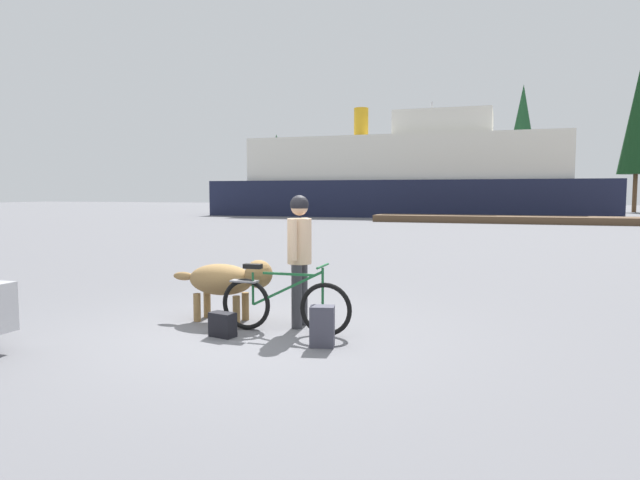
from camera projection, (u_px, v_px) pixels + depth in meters
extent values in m
plane|color=slate|center=(249.00, 335.00, 7.05)|extent=(160.00, 160.00, 0.00)
torus|color=black|center=(326.00, 309.00, 6.99)|extent=(0.67, 0.06, 0.67)
torus|color=black|center=(246.00, 304.00, 7.32)|extent=(0.67, 0.06, 0.67)
cube|color=#19592D|center=(289.00, 274.00, 7.10)|extent=(0.69, 0.03, 0.03)
cube|color=#19592D|center=(287.00, 289.00, 7.12)|extent=(0.94, 0.03, 0.49)
cylinder|color=#19592D|center=(253.00, 289.00, 7.27)|extent=(0.03, 0.03, 0.42)
cylinder|color=#19592D|center=(323.00, 289.00, 6.98)|extent=(0.03, 0.03, 0.52)
cube|color=black|center=(253.00, 266.00, 7.25)|extent=(0.24, 0.10, 0.06)
cylinder|color=#19592D|center=(323.00, 266.00, 6.95)|extent=(0.03, 0.44, 0.03)
cube|color=slate|center=(244.00, 281.00, 7.30)|extent=(0.36, 0.14, 0.02)
cylinder|color=#333338|center=(302.00, 294.00, 7.59)|extent=(0.14, 0.14, 0.84)
cylinder|color=#333338|center=(297.00, 297.00, 7.39)|extent=(0.14, 0.14, 0.84)
cylinder|color=#D8B28C|center=(299.00, 241.00, 7.43)|extent=(0.32, 0.32, 0.60)
cylinder|color=#D8B28C|center=(305.00, 237.00, 7.63)|extent=(0.09, 0.09, 0.53)
cylinder|color=#D8B28C|center=(294.00, 240.00, 7.22)|extent=(0.09, 0.09, 0.53)
sphere|color=tan|center=(299.00, 207.00, 7.39)|extent=(0.23, 0.23, 0.23)
sphere|color=black|center=(299.00, 205.00, 7.39)|extent=(0.25, 0.25, 0.25)
ellipsoid|color=olive|center=(221.00, 279.00, 7.81)|extent=(0.94, 0.51, 0.43)
sphere|color=olive|center=(259.00, 274.00, 7.63)|extent=(0.38, 0.38, 0.38)
ellipsoid|color=olive|center=(184.00, 276.00, 7.99)|extent=(0.32, 0.12, 0.12)
cylinder|color=olive|center=(245.00, 306.00, 7.88)|extent=(0.10, 0.10, 0.39)
cylinder|color=olive|center=(236.00, 310.00, 7.62)|extent=(0.10, 0.10, 0.39)
cylinder|color=olive|center=(207.00, 304.00, 8.07)|extent=(0.10, 0.10, 0.39)
cylinder|color=olive|center=(197.00, 307.00, 7.80)|extent=(0.10, 0.10, 0.39)
cube|color=#3F3F4C|center=(322.00, 326.00, 6.52)|extent=(0.32, 0.25, 0.48)
cube|color=black|center=(223.00, 325.00, 6.98)|extent=(0.35, 0.25, 0.30)
cube|color=brown|center=(535.00, 220.00, 32.46)|extent=(18.50, 2.53, 0.40)
cube|color=#191E38|center=(405.00, 198.00, 42.84)|extent=(28.59, 8.55, 2.64)
cube|color=silver|center=(405.00, 160.00, 42.59)|extent=(22.87, 7.19, 3.20)
cube|color=silver|center=(444.00, 125.00, 41.50)|extent=(6.86, 5.13, 1.80)
cylinder|color=#BF8C19|center=(361.00, 124.00, 43.41)|extent=(1.10, 1.10, 2.40)
ellipsoid|color=navy|center=(430.00, 211.00, 40.38)|extent=(8.37, 2.34, 0.90)
cylinder|color=#B2B2B7|center=(431.00, 154.00, 40.03)|extent=(0.14, 0.14, 7.25)
cylinder|color=#B2B2B7|center=(413.00, 188.00, 40.62)|extent=(3.77, 0.10, 0.10)
cylinder|color=#4C331E|center=(277.00, 199.00, 64.12)|extent=(0.37, 0.37, 2.05)
cone|color=#1E4C28|center=(277.00, 162.00, 63.77)|extent=(4.03, 4.03, 6.22)
cylinder|color=#4C331E|center=(521.00, 194.00, 56.54)|extent=(0.50, 0.50, 3.26)
cone|color=#1E4C28|center=(522.00, 131.00, 56.01)|extent=(3.38, 3.38, 9.15)
cylinder|color=#4C331E|center=(635.00, 193.00, 50.38)|extent=(0.38, 0.38, 3.41)
cone|color=#143819|center=(638.00, 121.00, 49.84)|extent=(3.12, 3.12, 9.35)
cylinder|color=#4C331E|center=(434.00, 196.00, 63.84)|extent=(0.34, 0.34, 2.69)
cone|color=#1E4C28|center=(435.00, 147.00, 63.37)|extent=(3.43, 3.43, 8.40)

